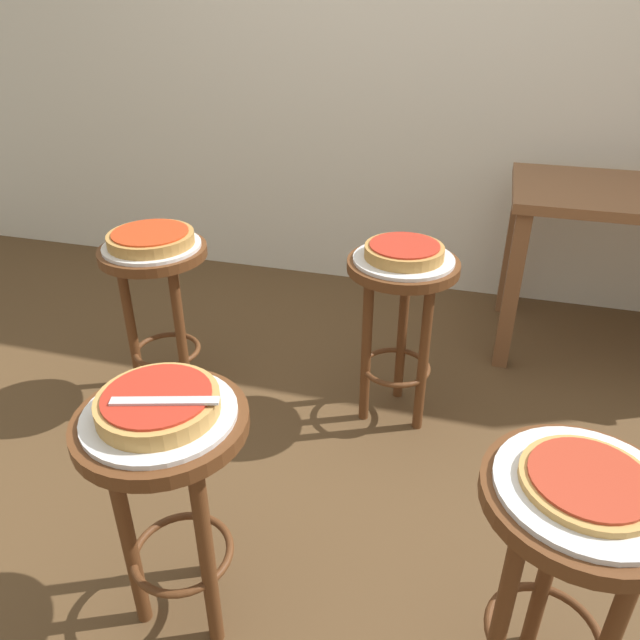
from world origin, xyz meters
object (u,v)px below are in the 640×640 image
(pizza_leftside, at_px, (151,238))
(stool_middle, at_px, (568,552))
(serving_plate_leftside, at_px, (152,246))
(pizza_middle, at_px, (589,481))
(stool_rear, at_px, (400,304))
(serving_plate_rear, at_px, (404,259))
(pizza_server_knife, at_px, (165,401))
(stool_leftside, at_px, (158,289))
(pizza_foreground, at_px, (158,403))
(stool_foreground, at_px, (170,474))
(serving_plate_foreground, at_px, (160,414))
(serving_plate_middle, at_px, (587,488))
(pizza_rear, at_px, (404,251))

(pizza_leftside, bearing_deg, stool_middle, -31.30)
(stool_middle, height_order, serving_plate_leftside, serving_plate_leftside)
(pizza_middle, bearing_deg, stool_middle, -90.00)
(serving_plate_leftside, bearing_deg, stool_rear, 8.18)
(serving_plate_rear, bearing_deg, pizza_server_knife, -109.04)
(stool_rear, xyz_separation_m, serving_plate_rear, (0.00, 0.00, 0.17))
(serving_plate_leftside, bearing_deg, stool_middle, -31.30)
(stool_leftside, height_order, pizza_leftside, pizza_leftside)
(stool_leftside, distance_m, pizza_leftside, 0.20)
(pizza_foreground, height_order, serving_plate_leftside, pizza_foreground)
(stool_middle, bearing_deg, serving_plate_rear, 117.07)
(stool_middle, relative_size, pizza_leftside, 2.12)
(stool_middle, bearing_deg, stool_foreground, -178.66)
(serving_plate_foreground, xyz_separation_m, stool_middle, (0.84, 0.02, -0.17))
(pizza_middle, distance_m, serving_plate_rear, 1.05)
(serving_plate_foreground, height_order, pizza_foreground, pizza_foreground)
(serving_plate_middle, xyz_separation_m, stool_leftside, (-1.34, 0.81, -0.17))
(serving_plate_middle, bearing_deg, serving_plate_leftside, 148.70)
(pizza_leftside, bearing_deg, stool_foreground, -59.45)
(pizza_middle, distance_m, pizza_leftside, 1.56)
(serving_plate_middle, distance_m, pizza_middle, 0.02)
(pizza_foreground, distance_m, pizza_rear, 1.02)
(stool_rear, bearing_deg, serving_plate_rear, 90.00)
(pizza_rear, bearing_deg, pizza_foreground, -111.00)
(serving_plate_middle, relative_size, pizza_leftside, 1.12)
(stool_middle, bearing_deg, pizza_rear, 117.07)
(pizza_middle, xyz_separation_m, pizza_rear, (-0.48, 0.94, 0.01))
(stool_foreground, height_order, pizza_leftside, pizza_leftside)
(serving_plate_foreground, xyz_separation_m, pizza_leftside, (-0.49, 0.83, 0.03))
(serving_plate_middle, bearing_deg, stool_middle, -90.00)
(stool_middle, height_order, pizza_leftside, pizza_leftside)
(serving_plate_leftside, xyz_separation_m, pizza_server_knife, (0.52, -0.85, 0.06))
(serving_plate_leftside, bearing_deg, pizza_leftside, -90.00)
(pizza_foreground, relative_size, pizza_middle, 1.06)
(stool_foreground, xyz_separation_m, stool_leftside, (-0.49, 0.83, 0.00))
(pizza_foreground, xyz_separation_m, pizza_server_knife, (0.03, -0.02, 0.03))
(pizza_foreground, relative_size, pizza_leftside, 0.87)
(stool_middle, bearing_deg, serving_plate_middle, 90.00)
(pizza_leftside, height_order, pizza_rear, same)
(pizza_foreground, xyz_separation_m, pizza_middle, (0.84, 0.02, -0.01))
(pizza_foreground, distance_m, pizza_middle, 0.85)
(pizza_rear, relative_size, pizza_server_knife, 1.19)
(pizza_middle, bearing_deg, stool_rear, 117.07)
(stool_leftside, bearing_deg, serving_plate_foreground, -59.45)
(serving_plate_middle, distance_m, serving_plate_leftside, 1.56)
(stool_leftside, relative_size, stool_rear, 1.00)
(serving_plate_middle, bearing_deg, stool_leftside, 148.70)
(serving_plate_foreground, height_order, stool_middle, serving_plate_foreground)
(stool_middle, height_order, pizza_rear, pizza_rear)
(stool_foreground, height_order, stool_middle, same)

